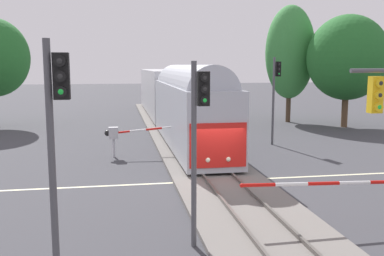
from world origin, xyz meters
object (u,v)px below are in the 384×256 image
traffic_signal_median (199,125)px  oak_far_right (290,52)px  maple_right_background (347,58)px  crossing_gate_near (380,184)px  traffic_signal_far_side (276,87)px  commuter_train (172,96)px  traffic_signal_near_left (56,132)px  crossing_gate_far (123,133)px

traffic_signal_median → oak_far_right: 30.72m
maple_right_background → oak_far_right: oak_far_right is taller
traffic_signal_median → maple_right_background: maple_right_background is taller
crossing_gate_near → traffic_signal_median: traffic_signal_median is taller
traffic_signal_far_side → oak_far_right: size_ratio=0.54×
commuter_train → oak_far_right: (11.60, 2.04, 3.86)m
traffic_signal_near_left → oak_far_right: oak_far_right is taller
traffic_signal_near_left → traffic_signal_median: traffic_signal_near_left is taller
traffic_signal_near_left → oak_far_right: bearing=59.5°
crossing_gate_near → traffic_signal_median: 6.99m
traffic_signal_median → oak_far_right: bearing=62.9°
traffic_signal_median → maple_right_background: (17.49, 23.00, 2.35)m
commuter_train → crossing_gate_near: 24.72m
crossing_gate_far → traffic_signal_near_left: size_ratio=0.90×
oak_far_right → maple_right_background: bearing=-50.0°
crossing_gate_far → maple_right_background: 22.16m
maple_right_background → traffic_signal_near_left: bearing=-129.5°
crossing_gate_near → traffic_signal_median: (-6.53, -0.85, 2.33)m
crossing_gate_near → crossing_gate_far: bearing=123.9°
commuter_train → maple_right_background: 15.65m
crossing_gate_near → traffic_signal_near_left: 11.09m
crossing_gate_far → traffic_signal_far_side: bearing=12.2°
crossing_gate_far → traffic_signal_far_side: size_ratio=0.90×
commuter_train → traffic_signal_median: (-2.34, -25.18, 0.95)m
commuter_train → traffic_signal_median: bearing=-95.3°
traffic_signal_median → traffic_signal_far_side: traffic_signal_far_side is taller
commuter_train → maple_right_background: bearing=-8.2°
crossing_gate_far → traffic_signal_near_left: traffic_signal_near_left is taller
traffic_signal_median → traffic_signal_far_side: bearing=62.3°
traffic_signal_near_left → traffic_signal_far_side: (11.96, 18.54, -0.02)m
commuter_train → maple_right_background: maple_right_background is taller
commuter_train → traffic_signal_near_left: traffic_signal_near_left is taller
crossing_gate_near → traffic_signal_near_left: size_ratio=1.04×
traffic_signal_far_side → traffic_signal_median: bearing=-117.7°
crossing_gate_far → traffic_signal_median: 13.96m
commuter_train → traffic_signal_far_side: bearing=-57.3°
commuter_train → crossing_gate_near: (4.19, -24.32, -1.38)m
crossing_gate_near → traffic_signal_far_side: traffic_signal_far_side is taller
traffic_signal_median → maple_right_background: bearing=52.8°
traffic_signal_median → traffic_signal_far_side: (8.32, 15.86, 0.27)m
crossing_gate_far → maple_right_background: maple_right_background is taller
crossing_gate_near → traffic_signal_median: bearing=-172.5°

